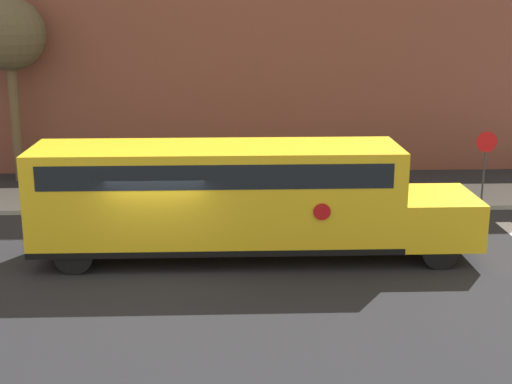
% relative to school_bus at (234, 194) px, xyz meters
% --- Properties ---
extents(ground_plane, '(60.00, 60.00, 0.00)m').
position_rel_school_bus_xyz_m(ground_plane, '(-1.99, -0.73, -1.79)').
color(ground_plane, black).
extents(sidewalk_strip, '(44.00, 3.00, 0.15)m').
position_rel_school_bus_xyz_m(sidewalk_strip, '(-1.99, 5.77, -1.71)').
color(sidewalk_strip, '#9E9E99').
rests_on(sidewalk_strip, ground).
extents(building_backdrop, '(32.00, 4.00, 10.56)m').
position_rel_school_bus_xyz_m(building_backdrop, '(-1.99, 12.27, 3.49)').
color(building_backdrop, brown).
rests_on(building_backdrop, ground).
extents(school_bus, '(11.95, 2.57, 3.12)m').
position_rel_school_bus_xyz_m(school_bus, '(0.00, 0.00, 0.00)').
color(school_bus, yellow).
rests_on(school_bus, ground).
extents(stop_sign, '(0.72, 0.10, 2.58)m').
position_rel_school_bus_xyz_m(stop_sign, '(8.64, 4.93, -0.07)').
color(stop_sign, '#38383A').
rests_on(stop_sign, ground).
extents(tree_far_sidewalk, '(2.78, 2.78, 7.07)m').
position_rel_school_bus_xyz_m(tree_far_sidewalk, '(-8.40, 9.19, 3.78)').
color(tree_far_sidewalk, brown).
rests_on(tree_far_sidewalk, ground).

